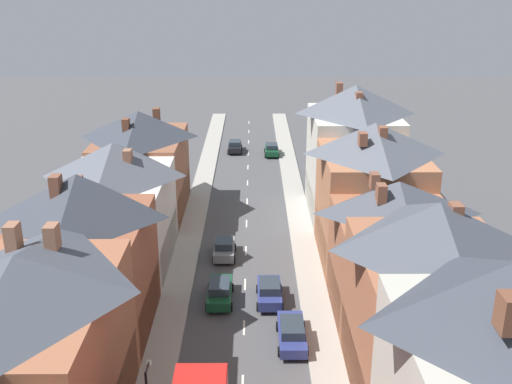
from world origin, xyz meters
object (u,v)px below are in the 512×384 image
Objects in this scene: car_parked_right_a at (269,291)px; car_mid_white at (272,149)px; car_near_blue at (220,291)px; car_parked_left_b at (224,248)px; car_near_silver at (292,332)px; car_mid_black at (235,146)px.

car_parked_right_a reaches higher than car_mid_white.
car_parked_right_a is at bearing -91.97° from car_mid_white.
car_near_blue is 3.60m from car_parked_right_a.
car_parked_right_a is 1.06× the size of car_parked_left_b.
car_near_blue is at bearing 132.44° from car_near_silver.
car_near_blue reaches higher than car_mid_white.
car_near_silver is 1.18× the size of car_parked_left_b.
car_parked_left_b reaches higher than car_near_silver.
car_parked_right_a reaches higher than car_near_silver.
car_parked_left_b is (-0.00, -32.06, 0.02)m from car_mid_black.
car_parked_right_a is at bearing -84.78° from car_mid_black.
car_mid_white is (0.00, 43.01, 0.00)m from car_near_silver.
car_parked_right_a is 1.00× the size of car_mid_black.
car_mid_black is at bearing 161.33° from car_mid_white.
car_parked_left_b is (-3.60, 7.37, -0.01)m from car_parked_right_a.
car_near_blue is 1.13× the size of car_parked_left_b.
car_parked_right_a is at bearing -1.90° from car_near_blue.
car_parked_left_b is 0.98× the size of car_mid_white.
car_mid_black is 1.03× the size of car_mid_white.
car_near_silver is 44.93m from car_mid_black.
car_parked_left_b is at bearing -90.00° from car_mid_black.
car_parked_left_b is (-0.00, 7.25, 0.01)m from car_near_blue.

